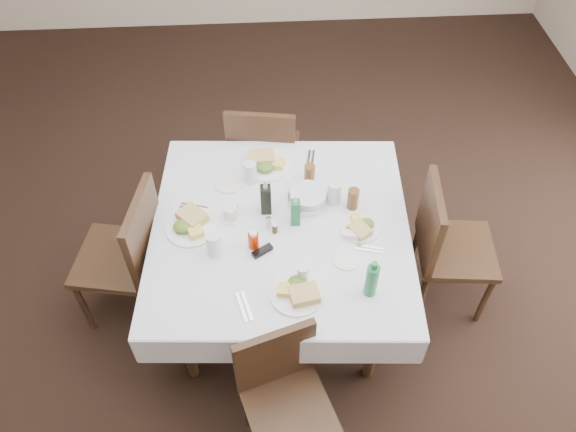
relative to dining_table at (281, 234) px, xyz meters
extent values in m
plane|color=black|center=(0.00, 0.07, -0.69)|extent=(7.00, 7.00, 0.00)
cylinder|color=black|center=(-0.56, -0.49, -0.33)|extent=(0.06, 0.06, 0.72)
cylinder|color=black|center=(-0.49, 0.56, -0.33)|extent=(0.06, 0.06, 0.72)
cylinder|color=black|center=(0.49, -0.56, -0.33)|extent=(0.06, 0.06, 0.72)
cylinder|color=black|center=(0.56, 0.49, -0.33)|extent=(0.06, 0.06, 0.72)
cube|color=black|center=(0.00, 0.00, 0.05)|extent=(1.41, 1.41, 0.03)
cube|color=silver|center=(0.00, 0.00, 0.07)|extent=(1.55, 1.55, 0.01)
cube|color=silver|center=(0.05, 0.73, -0.04)|extent=(1.45, 0.11, 0.22)
cube|color=silver|center=(-0.05, -0.73, -0.04)|extent=(1.45, 0.11, 0.22)
cube|color=silver|center=(0.73, -0.05, -0.04)|extent=(0.11, 1.45, 0.22)
cube|color=silver|center=(-0.73, 0.05, -0.04)|extent=(0.11, 1.45, 0.22)
cube|color=black|center=(-0.06, 0.96, -0.22)|extent=(0.52, 0.52, 0.04)
cube|color=black|center=(-0.09, 0.75, 0.03)|extent=(0.46, 0.11, 0.50)
cylinder|color=black|center=(0.16, 1.12, -0.46)|extent=(0.04, 0.04, 0.47)
cylinder|color=black|center=(0.10, 0.73, -0.46)|extent=(0.04, 0.04, 0.47)
cylinder|color=black|center=(-0.23, 1.19, -0.46)|extent=(0.04, 0.04, 0.47)
cylinder|color=black|center=(-0.29, 0.79, -0.46)|extent=(0.04, 0.04, 0.47)
cube|color=black|center=(-0.01, -0.94, -0.26)|extent=(0.53, 0.53, 0.04)
cube|color=black|center=(-0.07, -0.76, -0.04)|extent=(0.41, 0.16, 0.46)
cylinder|color=black|center=(-0.24, -0.82, -0.48)|extent=(0.03, 0.03, 0.43)
cylinder|color=black|center=(0.10, -0.71, -0.48)|extent=(0.03, 0.03, 0.43)
cube|color=black|center=(1.08, -0.02, -0.22)|extent=(0.50, 0.50, 0.04)
cube|color=black|center=(0.87, 0.01, 0.03)|extent=(0.09, 0.46, 0.50)
cylinder|color=black|center=(1.26, -0.23, -0.46)|extent=(0.04, 0.04, 0.47)
cylinder|color=black|center=(0.87, -0.19, -0.46)|extent=(0.04, 0.04, 0.47)
cylinder|color=black|center=(1.30, 0.16, -0.46)|extent=(0.04, 0.04, 0.47)
cylinder|color=black|center=(0.91, 0.20, -0.46)|extent=(0.04, 0.04, 0.47)
cube|color=black|center=(-0.99, 0.04, -0.20)|extent=(0.56, 0.56, 0.04)
cube|color=black|center=(-0.77, 0.00, 0.06)|extent=(0.13, 0.48, 0.52)
cylinder|color=black|center=(-1.15, 0.28, -0.45)|extent=(0.04, 0.04, 0.49)
cylinder|color=black|center=(-0.75, 0.20, -0.45)|extent=(0.04, 0.04, 0.49)
cylinder|color=black|center=(-1.23, -0.13, -0.45)|extent=(0.04, 0.04, 0.49)
cylinder|color=black|center=(-0.82, -0.20, -0.45)|extent=(0.04, 0.04, 0.49)
cylinder|color=white|center=(-0.06, 0.50, 0.08)|extent=(0.30, 0.30, 0.02)
cube|color=tan|center=(-0.09, 0.53, 0.11)|extent=(0.16, 0.13, 0.05)
cube|color=gold|center=(0.00, 0.48, 0.11)|extent=(0.12, 0.11, 0.04)
ellipsoid|color=#325B1B|center=(-0.07, 0.45, 0.11)|extent=(0.11, 0.10, 0.05)
cylinder|color=white|center=(0.06, -0.47, 0.08)|extent=(0.28, 0.28, 0.01)
cube|color=tan|center=(0.09, -0.49, 0.11)|extent=(0.16, 0.14, 0.05)
cube|color=gold|center=(0.01, -0.46, 0.11)|extent=(0.10, 0.09, 0.04)
ellipsoid|color=#325B1B|center=(0.06, -0.42, 0.11)|extent=(0.10, 0.09, 0.05)
cylinder|color=white|center=(0.45, -0.05, 0.08)|extent=(0.23, 0.23, 0.01)
cube|color=tan|center=(0.44, -0.08, 0.10)|extent=(0.14, 0.15, 0.04)
cube|color=gold|center=(0.44, 0.00, 0.10)|extent=(0.08, 0.09, 0.03)
ellipsoid|color=#325B1B|center=(0.49, -0.04, 0.10)|extent=(0.09, 0.08, 0.04)
cylinder|color=white|center=(-0.50, 0.02, 0.08)|extent=(0.30, 0.30, 0.02)
cube|color=tan|center=(-0.50, 0.07, 0.11)|extent=(0.20, 0.20, 0.05)
cube|color=gold|center=(-0.48, -0.03, 0.11)|extent=(0.11, 0.12, 0.04)
ellipsoid|color=#325B1B|center=(-0.55, 0.00, 0.11)|extent=(0.11, 0.10, 0.05)
cylinder|color=white|center=(-0.30, 0.35, 0.08)|extent=(0.17, 0.17, 0.01)
cylinder|color=white|center=(0.34, -0.27, 0.08)|extent=(0.14, 0.14, 0.01)
cylinder|color=silver|center=(-0.16, 0.37, 0.14)|extent=(0.08, 0.08, 0.14)
cylinder|color=silver|center=(0.09, -0.38, 0.13)|extent=(0.06, 0.06, 0.11)
cylinder|color=silver|center=(0.32, 0.17, 0.15)|extent=(0.08, 0.08, 0.15)
cylinder|color=silver|center=(-0.37, -0.17, 0.15)|extent=(0.08, 0.08, 0.15)
cylinder|color=brown|center=(0.19, 0.34, 0.14)|extent=(0.06, 0.06, 0.13)
cylinder|color=brown|center=(0.43, 0.12, 0.14)|extent=(0.07, 0.07, 0.14)
cylinder|color=silver|center=(0.17, 0.18, 0.09)|extent=(0.24, 0.24, 0.04)
cylinder|color=silver|center=(0.17, 0.18, 0.13)|extent=(0.21, 0.21, 0.05)
cube|color=black|center=(-0.08, 0.12, 0.17)|extent=(0.06, 0.06, 0.20)
cone|color=silver|center=(-0.08, 0.12, 0.30)|extent=(0.03, 0.03, 0.05)
cube|color=#1B703C|center=(0.08, 0.02, 0.16)|extent=(0.05, 0.05, 0.17)
cone|color=silver|center=(0.08, 0.02, 0.27)|extent=(0.03, 0.03, 0.05)
cylinder|color=#B82000|center=(-0.15, -0.14, 0.13)|extent=(0.06, 0.06, 0.11)
cylinder|color=white|center=(-0.15, -0.14, 0.19)|extent=(0.04, 0.04, 0.02)
cylinder|color=white|center=(-0.07, 0.00, 0.10)|extent=(0.03, 0.03, 0.06)
cylinder|color=silver|center=(-0.07, 0.00, 0.14)|extent=(0.03, 0.03, 0.01)
cylinder|color=#3A2E1C|center=(-0.03, -0.04, 0.10)|extent=(0.03, 0.03, 0.06)
cylinder|color=silver|center=(-0.03, -0.04, 0.14)|extent=(0.03, 0.03, 0.01)
cylinder|color=white|center=(-0.28, 0.08, 0.08)|extent=(0.13, 0.13, 0.01)
cylinder|color=white|center=(-0.28, 0.08, 0.12)|extent=(0.08, 0.08, 0.08)
cylinder|color=black|center=(-0.28, 0.08, 0.15)|extent=(0.07, 0.07, 0.01)
torus|color=white|center=(-0.25, 0.12, 0.12)|extent=(0.04, 0.05, 0.05)
cube|color=black|center=(-0.11, -0.18, 0.09)|extent=(0.12, 0.10, 0.03)
cylinder|color=#1B703C|center=(0.43, -0.48, 0.18)|extent=(0.07, 0.07, 0.21)
cylinder|color=#1B703C|center=(0.43, -0.48, 0.30)|extent=(0.03, 0.03, 0.04)
cube|color=white|center=(0.39, -0.11, 0.09)|extent=(0.09, 0.07, 0.04)
cube|color=pink|center=(0.39, -0.11, 0.10)|extent=(0.07, 0.05, 0.02)
cube|color=silver|center=(0.21, 0.54, 0.08)|extent=(0.05, 0.17, 0.01)
cube|color=silver|center=(0.23, 0.54, 0.08)|extent=(0.05, 0.17, 0.01)
cube|color=silver|center=(-0.20, -0.52, 0.08)|extent=(0.06, 0.18, 0.01)
cube|color=silver|center=(-0.23, -0.53, 0.08)|extent=(0.06, 0.18, 0.01)
cube|color=silver|center=(0.47, -0.21, 0.08)|extent=(0.15, 0.05, 0.01)
cube|color=silver|center=(0.48, -0.19, 0.08)|extent=(0.15, 0.05, 0.01)
cube|color=silver|center=(-0.50, 0.18, 0.08)|extent=(0.16, 0.06, 0.01)
cube|color=silver|center=(-0.50, 0.16, 0.08)|extent=(0.16, 0.06, 0.01)
camera|label=1|loc=(-0.09, -2.06, 2.51)|focal=35.00mm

